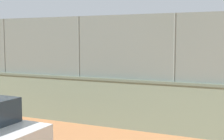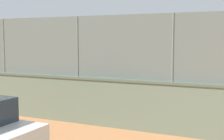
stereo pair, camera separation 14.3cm
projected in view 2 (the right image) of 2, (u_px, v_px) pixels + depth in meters
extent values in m
plane|color=#B27247|center=(184.00, 80.00, 21.93)|extent=(260.00, 260.00, 0.00)
cube|color=slate|center=(172.00, 109.00, 9.43)|extent=(33.22, 1.26, 1.52)
cube|color=#556151|center=(172.00, 83.00, 9.35)|extent=(33.23, 1.32, 0.08)
cube|color=slate|center=(173.00, 48.00, 9.25)|extent=(32.55, 0.96, 2.03)
cylinder|color=slate|center=(173.00, 48.00, 9.25)|extent=(0.07, 0.07, 2.03)
cylinder|color=slate|center=(78.00, 47.00, 10.59)|extent=(0.07, 0.07, 2.03)
cylinder|color=slate|center=(4.00, 46.00, 11.93)|extent=(0.07, 0.07, 2.03)
cylinder|color=#591919|center=(57.00, 91.00, 14.93)|extent=(0.21, 0.21, 0.83)
cylinder|color=#591919|center=(56.00, 90.00, 15.11)|extent=(0.21, 0.21, 0.83)
cylinder|color=#D14C42|center=(56.00, 76.00, 14.95)|extent=(0.48, 0.48, 0.61)
cylinder|color=brown|center=(59.00, 74.00, 14.68)|extent=(0.43, 0.52, 0.17)
cylinder|color=brown|center=(60.00, 72.00, 15.35)|extent=(0.43, 0.52, 0.17)
sphere|color=brown|center=(56.00, 67.00, 14.91)|extent=(0.23, 0.23, 0.23)
cylinder|color=red|center=(56.00, 65.00, 14.90)|extent=(0.34, 0.34, 0.05)
cylinder|color=black|center=(64.00, 72.00, 15.43)|extent=(0.21, 0.26, 0.04)
ellipsoid|color=#333338|center=(68.00, 72.00, 15.52)|extent=(0.21, 0.26, 0.24)
cylinder|color=navy|center=(94.00, 80.00, 19.12)|extent=(0.20, 0.20, 0.80)
cylinder|color=navy|center=(94.00, 79.00, 19.32)|extent=(0.20, 0.20, 0.80)
cylinder|color=#3372B2|center=(94.00, 68.00, 19.15)|extent=(0.45, 0.45, 0.59)
cylinder|color=#936B4C|center=(95.00, 67.00, 18.83)|extent=(0.55, 0.33, 0.17)
cylinder|color=#936B4C|center=(99.00, 66.00, 19.44)|extent=(0.55, 0.33, 0.17)
sphere|color=#936B4C|center=(94.00, 62.00, 19.11)|extent=(0.23, 0.23, 0.23)
cylinder|color=black|center=(94.00, 60.00, 19.10)|extent=(0.32, 0.32, 0.05)
cylinder|color=black|center=(102.00, 66.00, 19.44)|extent=(0.29, 0.16, 0.04)
ellipsoid|color=#333338|center=(106.00, 66.00, 19.44)|extent=(0.28, 0.16, 0.24)
cylinder|color=#591919|center=(147.00, 84.00, 17.42)|extent=(0.20, 0.20, 0.75)
cylinder|color=#591919|center=(144.00, 84.00, 17.57)|extent=(0.20, 0.20, 0.75)
cylinder|color=#D14C42|center=(146.00, 72.00, 17.43)|extent=(0.44, 0.44, 0.56)
cylinder|color=#D8AD84|center=(150.00, 71.00, 17.24)|extent=(0.28, 0.53, 0.16)
cylinder|color=#D8AD84|center=(145.00, 70.00, 17.83)|extent=(0.28, 0.53, 0.16)
sphere|color=#D8AD84|center=(146.00, 66.00, 17.40)|extent=(0.21, 0.21, 0.21)
cylinder|color=white|center=(146.00, 64.00, 17.39)|extent=(0.29, 0.29, 0.05)
sphere|color=#3399D8|center=(66.00, 83.00, 13.79)|extent=(0.23, 0.23, 0.23)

